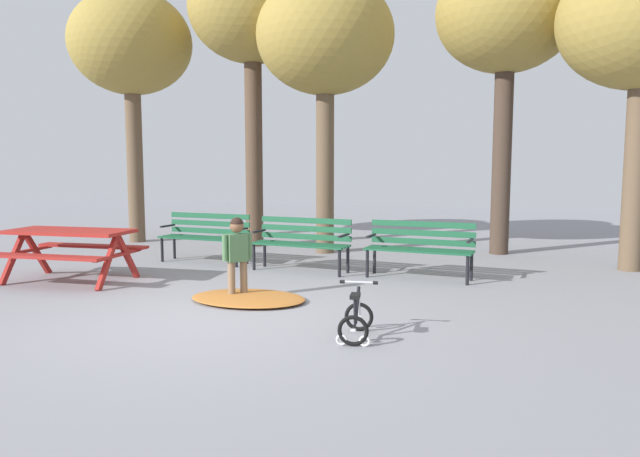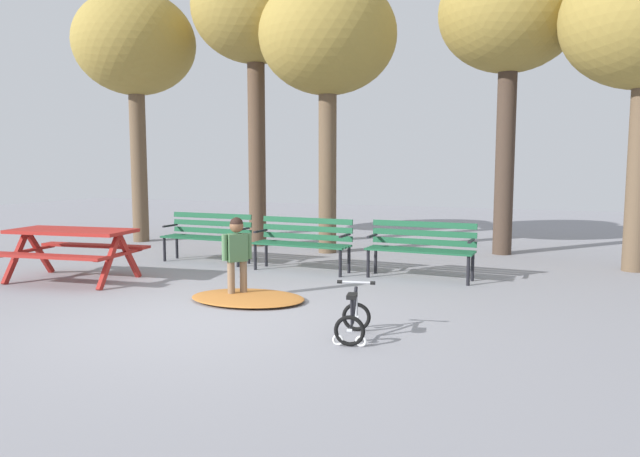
% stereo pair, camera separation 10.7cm
% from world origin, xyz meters
% --- Properties ---
extents(ground, '(36.00, 36.00, 0.00)m').
position_xyz_m(ground, '(0.00, 0.00, 0.00)').
color(ground, gray).
extents(picnic_table, '(1.95, 1.56, 0.79)m').
position_xyz_m(picnic_table, '(-3.00, 1.08, 0.59)').
color(picnic_table, maroon).
rests_on(picnic_table, ground).
extents(park_bench_far_left, '(1.61, 0.48, 0.85)m').
position_xyz_m(park_bench_far_left, '(-2.06, 3.27, 0.51)').
color(park_bench_far_left, '#195133').
rests_on(park_bench_far_left, ground).
extents(park_bench_left, '(1.62, 0.53, 0.85)m').
position_xyz_m(park_bench_left, '(-0.16, 3.10, 0.51)').
color(park_bench_left, '#195133').
rests_on(park_bench_left, ground).
extents(park_bench_right, '(1.62, 0.51, 0.85)m').
position_xyz_m(park_bench_right, '(1.74, 3.17, 0.51)').
color(park_bench_right, '#195133').
rests_on(park_bench_right, ground).
extents(child_standing, '(0.29, 0.32, 1.05)m').
position_xyz_m(child_standing, '(-0.18, 1.00, 0.61)').
color(child_standing, '#7F664C').
rests_on(child_standing, ground).
extents(kids_bicycle, '(0.45, 0.61, 0.54)m').
position_xyz_m(kids_bicycle, '(1.78, -0.13, 0.20)').
color(kids_bicycle, black).
rests_on(kids_bicycle, ground).
extents(leaf_pile, '(1.55, 1.14, 0.07)m').
position_xyz_m(leaf_pile, '(0.02, 0.91, 0.04)').
color(leaf_pile, '#B26B2D').
rests_on(leaf_pile, ground).
extents(tree_far_left, '(2.60, 2.60, 5.41)m').
position_xyz_m(tree_far_left, '(-4.97, 5.09, 4.24)').
color(tree_far_left, brown).
rests_on(tree_far_left, ground).
extents(tree_left, '(2.60, 2.60, 5.97)m').
position_xyz_m(tree_left, '(-2.23, 5.46, 4.77)').
color(tree_left, brown).
rests_on(tree_left, ground).
extents(tree_center, '(2.60, 2.60, 5.22)m').
position_xyz_m(tree_center, '(-0.51, 5.08, 4.06)').
color(tree_center, brown).
rests_on(tree_center, ground).
extents(tree_right, '(2.60, 2.60, 5.60)m').
position_xyz_m(tree_right, '(2.68, 6.14, 4.42)').
color(tree_right, '#423328').
rests_on(tree_right, ground).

